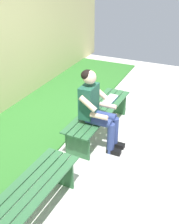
# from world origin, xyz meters

# --- Properties ---
(ground_plane) EXTENTS (10.00, 7.00, 0.04)m
(ground_plane) POSITION_xyz_m (1.02, 1.00, -0.02)
(ground_plane) COLOR beige
(grass_strip) EXTENTS (9.00, 1.82, 0.03)m
(grass_strip) POSITION_xyz_m (1.02, -1.28, 0.01)
(grass_strip) COLOR #2D6B28
(grass_strip) RESTS_ON ground
(bench_near) EXTENTS (1.77, 0.51, 0.44)m
(bench_near) POSITION_xyz_m (0.00, 0.00, 0.34)
(bench_near) COLOR #2D6038
(bench_near) RESTS_ON ground
(bench_far) EXTENTS (1.62, 0.50, 0.44)m
(bench_far) POSITION_xyz_m (2.05, 0.00, 0.33)
(bench_far) COLOR #2D6038
(bench_far) RESTS_ON ground
(person_seated) EXTENTS (0.50, 0.69, 1.25)m
(person_seated) POSITION_xyz_m (0.37, 0.10, 0.68)
(person_seated) COLOR #1E513D
(person_seated) RESTS_ON ground
(apple) EXTENTS (0.09, 0.09, 0.09)m
(apple) POSITION_xyz_m (-0.08, -0.09, 0.48)
(apple) COLOR red
(apple) RESTS_ON bench_near
(book_open) EXTENTS (0.42, 0.17, 0.02)m
(book_open) POSITION_xyz_m (-0.40, 0.04, 0.45)
(book_open) COLOR white
(book_open) RESTS_ON bench_near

